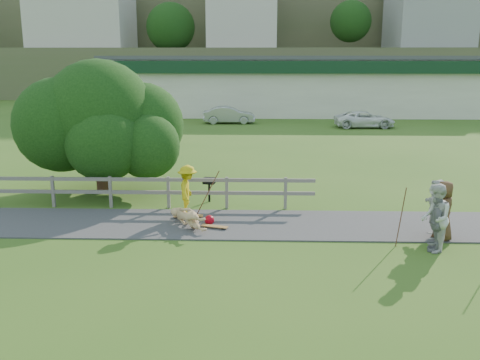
{
  "coord_description": "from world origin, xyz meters",
  "views": [
    {
      "loc": [
        1.01,
        -14.31,
        5.12
      ],
      "look_at": [
        0.49,
        2.0,
        1.31
      ],
      "focal_mm": 40.0,
      "sensor_mm": 36.0,
      "label": 1
    }
  ],
  "objects": [
    {
      "name": "ground",
      "position": [
        0.0,
        0.0,
        0.0
      ],
      "size": [
        260.0,
        260.0,
        0.0
      ],
      "primitive_type": "plane",
      "color": "#335C1A",
      "rests_on": "ground"
    },
    {
      "name": "path",
      "position": [
        0.0,
        1.5,
        0.02
      ],
      "size": [
        34.0,
        3.0,
        0.04
      ],
      "primitive_type": "cube",
      "color": "#37373A",
      "rests_on": "ground"
    },
    {
      "name": "fence",
      "position": [
        -4.62,
        3.3,
        0.72
      ],
      "size": [
        15.05,
        0.1,
        1.1
      ],
      "color": "#605B55",
      "rests_on": "ground"
    },
    {
      "name": "strip_mall",
      "position": [
        4.0,
        34.94,
        2.58
      ],
      "size": [
        32.5,
        10.75,
        5.1
      ],
      "color": "beige",
      "rests_on": "ground"
    },
    {
      "name": "hillside",
      "position": [
        0.0,
        91.31,
        14.41
      ],
      "size": [
        220.0,
        67.0,
        47.5
      ],
      "color": "#505B36",
      "rests_on": "ground"
    },
    {
      "name": "skater_rider",
      "position": [
        -1.17,
        2.06,
        0.83
      ],
      "size": [
        0.66,
        1.1,
        1.65
      ],
      "primitive_type": "imported",
      "rotation": [
        0.0,
        0.0,
        1.62
      ],
      "color": "gold",
      "rests_on": "ground"
    },
    {
      "name": "skater_fallen",
      "position": [
        -1.04,
        1.14,
        0.32
      ],
      "size": [
        1.65,
        1.36,
        0.63
      ],
      "primitive_type": "imported",
      "rotation": [
        0.0,
        0.0,
        0.63
      ],
      "color": "tan",
      "rests_on": "ground"
    },
    {
      "name": "spectator_a",
      "position": [
        5.76,
        -0.62,
        0.92
      ],
      "size": [
        0.86,
        1.01,
        1.85
      ],
      "primitive_type": "imported",
      "rotation": [
        0.0,
        0.0,
        4.52
      ],
      "color": "beige",
      "rests_on": "ground"
    },
    {
      "name": "spectator_b",
      "position": [
        5.81,
        -0.59,
        0.77
      ],
      "size": [
        0.62,
        0.97,
        1.54
      ],
      "primitive_type": "imported",
      "rotation": [
        0.0,
        0.0,
        4.42
      ],
      "color": "gray",
      "rests_on": "ground"
    },
    {
      "name": "spectator_c",
      "position": [
        6.28,
        0.29,
        0.86
      ],
      "size": [
        0.59,
        0.87,
        1.72
      ],
      "primitive_type": "imported",
      "rotation": [
        0.0,
        0.0,
        4.77
      ],
      "color": "#523720",
      "rests_on": "ground"
    },
    {
      "name": "spectator_d",
      "position": [
        6.15,
        0.49,
        0.86
      ],
      "size": [
        0.82,
        1.67,
        1.72
      ],
      "primitive_type": "imported",
      "rotation": [
        0.0,
        0.0,
        4.51
      ],
      "color": "#B8B8B4",
      "rests_on": "ground"
    },
    {
      "name": "car_silver",
      "position": [
        -1.15,
        26.82,
        0.65
      ],
      "size": [
        4.04,
        1.62,
        1.31
      ],
      "primitive_type": "imported",
      "rotation": [
        0.0,
        0.0,
        1.63
      ],
      "color": "#A1A2A9",
      "rests_on": "ground"
    },
    {
      "name": "car_white",
      "position": [
        8.82,
        24.68,
        0.6
      ],
      "size": [
        4.42,
        2.23,
        1.2
      ],
      "primitive_type": "imported",
      "rotation": [
        0.0,
        0.0,
        1.63
      ],
      "color": "white",
      "rests_on": "ground"
    },
    {
      "name": "tree",
      "position": [
        -4.89,
        5.55,
        1.98
      ],
      "size": [
        6.69,
        6.69,
        3.96
      ],
      "primitive_type": null,
      "color": "black",
      "rests_on": "ground"
    },
    {
      "name": "bbq",
      "position": [
        -0.68,
        4.17,
        0.44
      ],
      "size": [
        0.45,
        0.38,
        0.87
      ],
      "primitive_type": null,
      "rotation": [
        0.0,
        0.0,
        -0.19
      ],
      "color": "black",
      "rests_on": "ground"
    },
    {
      "name": "longboard_rider",
      "position": [
        -1.17,
        2.06,
        0.05
      ],
      "size": [
        0.96,
        0.28,
        0.11
      ],
      "primitive_type": null,
      "rotation": [
        0.0,
        0.0,
        0.06
      ],
      "color": "olive",
      "rests_on": "ground"
    },
    {
      "name": "longboard_fallen",
      "position": [
        -0.24,
        1.04,
        0.05
      ],
      "size": [
        0.84,
        0.42,
        0.09
      ],
      "primitive_type": null,
      "rotation": [
        0.0,
        0.0,
        -0.29
      ],
      "color": "olive",
      "rests_on": "ground"
    },
    {
      "name": "helmet",
      "position": [
        -0.44,
        1.49,
        0.15
      ],
      "size": [
        0.3,
        0.3,
        0.3
      ],
      "primitive_type": "sphere",
      "color": "#A20413",
      "rests_on": "ground"
    },
    {
      "name": "pole_rider",
      "position": [
        -0.57,
        2.46,
        0.84
      ],
      "size": [
        0.03,
        0.03,
        1.68
      ],
      "primitive_type": "cylinder",
      "color": "#553022",
      "rests_on": "ground"
    },
    {
      "name": "pole_spec_left",
      "position": [
        4.95,
        -0.28,
        0.84
      ],
      "size": [
        0.03,
        0.03,
        1.68
      ],
      "primitive_type": "cylinder",
      "color": "#553022",
      "rests_on": "ground"
    }
  ]
}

